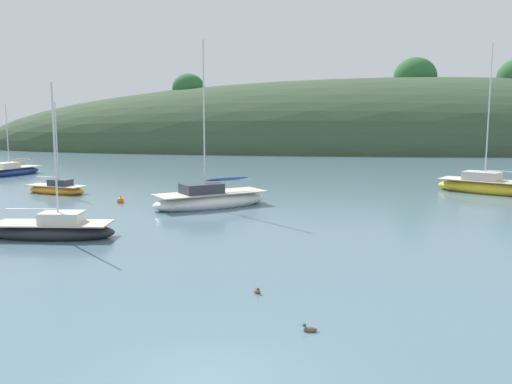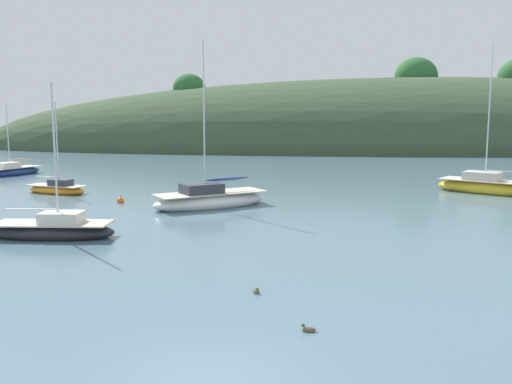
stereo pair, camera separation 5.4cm
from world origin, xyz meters
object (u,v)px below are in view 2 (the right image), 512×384
Objects in this scene: sailboat_orange_cutter at (210,200)px; mooring_buoy_outer at (121,201)px; sailboat_cream_ketch at (12,171)px; sailboat_grey_yawl at (53,230)px; duck_lone_left at (309,329)px; duck_straggler at (256,291)px; mooring_buoy_channel at (211,188)px; sailboat_black_sloop at (57,189)px; sailboat_red_portside at (489,187)px.

sailboat_orange_cutter is 6.02m from mooring_buoy_outer.
sailboat_orange_cutter reaches higher than sailboat_cream_ketch.
sailboat_grey_yawl is 15.17m from duck_lone_left.
sailboat_orange_cutter is at bearing 55.56° from sailboat_grey_yawl.
duck_straggler is (3.65, -15.98, -0.39)m from sailboat_orange_cutter.
duck_straggler is at bearing -61.14° from mooring_buoy_outer.
mooring_buoy_channel is (19.67, -8.79, -0.24)m from sailboat_cream_ketch.
sailboat_cream_ketch is 44.01m from duck_lone_left.
sailboat_orange_cutter is 12.75m from sailboat_black_sloop.
duck_straggler is at bearing -37.32° from sailboat_grey_yawl.
sailboat_red_portside is at bearing 12.89° from mooring_buoy_outer.
duck_lone_left is at bearing -118.12° from sailboat_red_portside.
sailboat_grey_yawl reaches higher than duck_straggler.
sailboat_grey_yawl is (5.68, -13.91, 0.04)m from sailboat_black_sloop.
sailboat_cream_ketch is 14.55m from sailboat_black_sloop.
mooring_buoy_outer is at bearing 167.60° from sailboat_orange_cutter.
sailboat_red_portside is 29.48m from duck_lone_left.
sailboat_orange_cutter reaches higher than duck_lone_left.
mooring_buoy_outer is at bearing 118.86° from duck_straggler.
sailboat_grey_yawl is (14.69, -25.33, -0.01)m from sailboat_cream_ketch.
sailboat_cream_ketch is 0.93× the size of sailboat_grey_yawl.
sailboat_grey_yawl reaches higher than sailboat_black_sloop.
sailboat_red_portside reaches higher than sailboat_cream_ketch.
sailboat_orange_cutter reaches higher than duck_straggler.
duck_lone_left is (6.11, -26.87, -0.07)m from mooring_buoy_channel.
sailboat_red_portside reaches higher than sailboat_orange_cutter.
mooring_buoy_channel is (4.98, 16.54, -0.23)m from sailboat_grey_yawl.
sailboat_orange_cutter reaches higher than sailboat_black_sloop.
duck_lone_left is at bearing -55.32° from sailboat_black_sloop.
sailboat_red_portside is 19.89× the size of mooring_buoy_outer.
sailboat_black_sloop reaches higher than mooring_buoy_outer.
sailboat_cream_ketch is at bearing 125.86° from duck_lone_left.
mooring_buoy_outer is (0.07, 9.96, -0.23)m from sailboat_grey_yawl.
mooring_buoy_channel and mooring_buoy_outer have the same top height.
mooring_buoy_channel is 1.27× the size of duck_lone_left.
sailboat_red_portside is 25.19× the size of duck_lone_left.
mooring_buoy_outer is at bearing -126.73° from mooring_buoy_channel.
mooring_buoy_channel is at bearing 53.27° from mooring_buoy_outer.
sailboat_grey_yawl reaches higher than sailboat_cream_ketch.
duck_straggler is at bearing -79.06° from mooring_buoy_channel.
duck_straggler is (9.59, -7.31, -0.30)m from sailboat_grey_yawl.
sailboat_black_sloop is at bearing -166.15° from mooring_buoy_channel.
sailboat_cream_ketch reaches higher than sailboat_black_sloop.
sailboat_orange_cutter is at bearing -83.03° from mooring_buoy_channel.
mooring_buoy_outer reaches higher than duck_lone_left.
mooring_buoy_channel is (-0.96, 7.87, -0.32)m from sailboat_orange_cutter.
sailboat_red_portside reaches higher than duck_straggler.
duck_lone_left is (11.02, -20.29, -0.07)m from mooring_buoy_outer.
sailboat_cream_ketch is 12.30× the size of mooring_buoy_outer.
sailboat_black_sloop reaches higher than duck_straggler.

